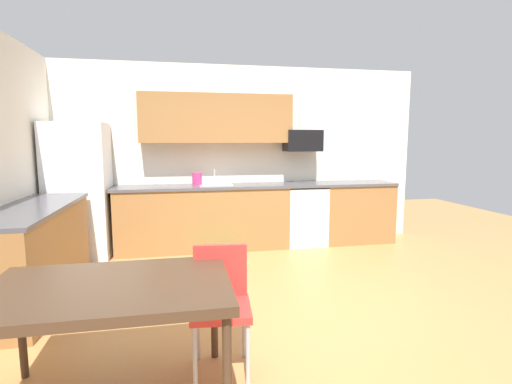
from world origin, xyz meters
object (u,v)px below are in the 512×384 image
at_px(refrigerator, 79,191).
at_px(dining_table, 110,294).
at_px(microwave, 303,141).
at_px(chair_near_table, 221,298).
at_px(oven_range, 303,214).
at_px(kettle, 197,180).

xyz_separation_m(refrigerator, dining_table, (0.91, -3.22, -0.22)).
bearing_deg(dining_table, refrigerator, 105.79).
distance_m(microwave, chair_near_table, 3.68).
bearing_deg(microwave, oven_range, -90.00).
distance_m(refrigerator, chair_near_table, 3.38).
bearing_deg(microwave, refrigerator, -176.76).
height_order(dining_table, kettle, kettle).
xyz_separation_m(dining_table, kettle, (0.66, 3.35, 0.33)).
xyz_separation_m(refrigerator, kettle, (1.57, 0.13, 0.11)).
xyz_separation_m(oven_range, microwave, (0.00, 0.10, 1.12)).
bearing_deg(dining_table, chair_near_table, 21.45).
bearing_deg(microwave, chair_near_table, -117.00).
xyz_separation_m(dining_table, chair_near_table, (0.68, 0.27, -0.19)).
relative_size(microwave, chair_near_table, 0.64).
xyz_separation_m(chair_near_table, kettle, (-0.01, 3.08, 0.52)).
distance_m(microwave, kettle, 1.70).
height_order(refrigerator, kettle, refrigerator).
relative_size(oven_range, kettle, 4.55).
height_order(refrigerator, dining_table, refrigerator).
height_order(microwave, kettle, microwave).
xyz_separation_m(microwave, dining_table, (-2.27, -3.40, -0.89)).
distance_m(chair_near_table, kettle, 3.13).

